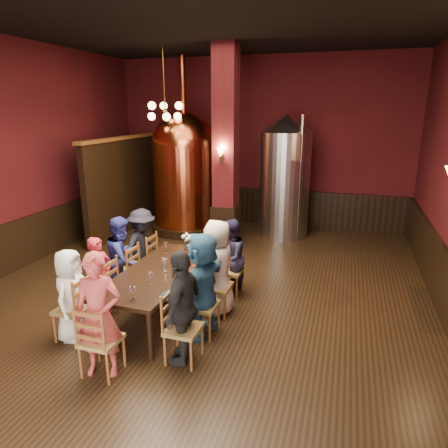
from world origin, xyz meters
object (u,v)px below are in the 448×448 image
(rose_vase, at_px, (186,239))
(person_2, at_px, (123,258))
(dining_table, at_px, (159,274))
(person_0, at_px, (71,295))
(person_1, at_px, (100,278))
(copper_kettle, at_px, (185,171))
(steel_vessel, at_px, (285,177))

(rose_vase, bearing_deg, person_2, -143.91)
(dining_table, xyz_separation_m, person_0, (-0.87, -0.99, -0.02))
(person_2, distance_m, rose_vase, 1.13)
(dining_table, xyz_separation_m, person_2, (-0.84, 0.34, 0.04))
(person_1, bearing_deg, copper_kettle, 20.40)
(person_1, height_order, steel_vessel, steel_vessel)
(person_2, xyz_separation_m, steel_vessel, (2.04, 4.38, 0.79))
(dining_table, xyz_separation_m, steel_vessel, (1.19, 4.72, 0.83))
(dining_table, bearing_deg, person_0, -130.36)
(steel_vessel, relative_size, rose_vase, 9.95)
(person_0, distance_m, rose_vase, 2.21)
(dining_table, distance_m, steel_vessel, 4.94)
(rose_vase, bearing_deg, copper_kettle, 112.47)
(person_0, height_order, person_2, person_2)
(copper_kettle, distance_m, rose_vase, 3.73)
(person_2, relative_size, rose_vase, 4.76)
(person_2, height_order, rose_vase, person_2)
(person_0, bearing_deg, rose_vase, -33.36)
(person_0, relative_size, copper_kettle, 0.30)
(copper_kettle, distance_m, steel_vessel, 2.57)
(copper_kettle, relative_size, steel_vessel, 1.45)
(person_0, xyz_separation_m, rose_vase, (0.92, 1.98, 0.28))
(rose_vase, bearing_deg, steel_vessel, 72.97)
(person_0, bearing_deg, person_1, -9.45)
(dining_table, height_order, person_0, person_0)
(copper_kettle, relative_size, rose_vase, 14.43)
(person_0, bearing_deg, steel_vessel, -28.32)
(copper_kettle, bearing_deg, person_0, -84.86)
(person_0, distance_m, person_1, 0.67)
(dining_table, distance_m, person_2, 0.91)
(rose_vase, bearing_deg, dining_table, -93.08)
(person_1, distance_m, person_2, 0.66)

